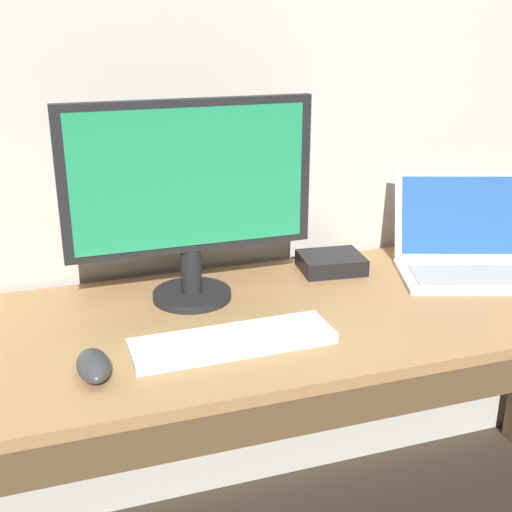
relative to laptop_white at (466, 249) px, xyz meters
The scene contains 6 objects.
desk 0.59m from the laptop_white, 168.38° to the right, with size 1.89×0.61×0.72m.
laptop_white is the anchor object (origin of this frame).
external_monitor 0.74m from the laptop_white, behind, with size 0.56×0.18×0.46m.
wired_keyboard 0.72m from the laptop_white, 162.85° to the right, with size 0.41×0.12×0.02m.
computer_mouse 1.00m from the laptop_white, 165.89° to the right, with size 0.06×0.12×0.04m, color #38383D.
external_drive_box 0.35m from the laptop_white, 162.41° to the left, with size 0.16×0.13×0.04m, color black.
Camera 1 is at (-0.50, -1.26, 1.35)m, focal length 46.69 mm.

